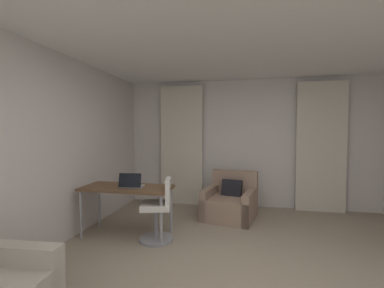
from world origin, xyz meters
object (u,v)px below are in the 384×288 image
(desk_chair, at_px, (159,213))
(laptop, at_px, (132,184))
(desk, at_px, (127,191))
(armchair, at_px, (230,203))

(desk_chair, xyz_separation_m, laptop, (-0.43, 0.03, 0.38))
(desk_chair, bearing_deg, desk, 170.92)
(armchair, relative_size, desk_chair, 1.15)
(desk_chair, height_order, laptop, laptop)
(desk, distance_m, desk_chair, 0.59)
(desk_chair, bearing_deg, armchair, 52.40)
(desk, bearing_deg, desk_chair, -9.08)
(armchair, height_order, desk, armchair)
(laptop, bearing_deg, armchair, 40.85)
(desk, xyz_separation_m, desk_chair, (0.52, -0.08, -0.27))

